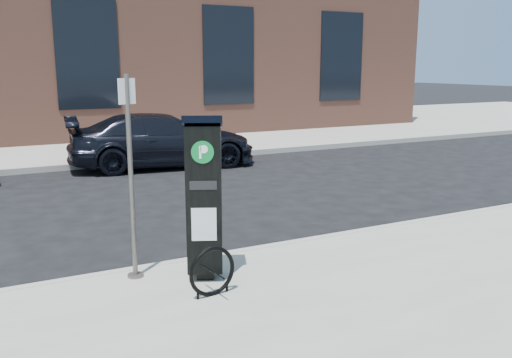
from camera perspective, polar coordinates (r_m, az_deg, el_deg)
ground at (r=7.71m, az=-0.14°, el=-8.26°), size 120.00×120.00×0.00m
sidewalk_far at (r=20.88m, az=-17.80°, el=4.20°), size 60.00×12.00×0.15m
curb_near at (r=7.67m, az=-0.07°, el=-7.78°), size 60.00×0.12×0.16m
curb_far at (r=15.07m, az=-14.04°, el=1.65°), size 60.00×0.12×0.16m
building at (r=23.73m, az=-19.67°, el=14.80°), size 28.00×10.05×8.25m
parking_kiosk at (r=6.35m, az=-5.48°, el=-1.81°), size 0.57×0.55×1.96m
sign_pole at (r=6.47m, az=-13.02°, el=-0.08°), size 0.21×0.19×2.41m
bike_rack at (r=6.06m, az=-4.63°, el=-9.71°), size 0.57×0.12×0.57m
car_dark at (r=14.63m, az=-9.79°, el=4.05°), size 5.09×2.56×1.42m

